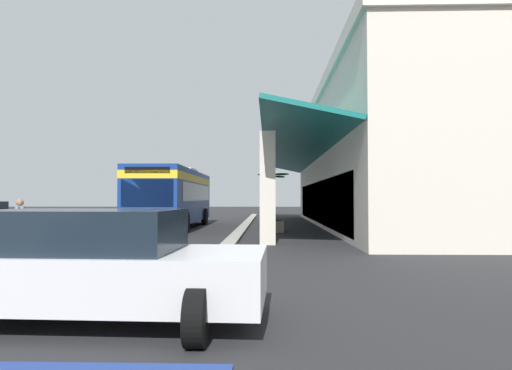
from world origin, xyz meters
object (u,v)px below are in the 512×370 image
object	(u,v)px
parked_sedan_white	(93,264)
potted_palm	(273,219)
pedestrian	(20,223)
transit_bus	(174,194)

from	to	relation	value
parked_sedan_white	potted_palm	xyz separation A→B (m)	(-15.49, 2.54, -0.13)
pedestrian	potted_palm	distance (m)	11.36
parked_sedan_white	pedestrian	size ratio (longest dim) A/B	2.78
transit_bus	parked_sedan_white	bearing A→B (deg)	8.97
transit_bus	pedestrian	bearing A→B (deg)	-10.96
parked_sedan_white	pedestrian	bearing A→B (deg)	-144.38
transit_bus	potted_palm	distance (m)	6.21
pedestrian	potted_palm	bearing A→B (deg)	138.04
parked_sedan_white	potted_palm	world-z (taller)	potted_palm
parked_sedan_white	pedestrian	world-z (taller)	pedestrian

